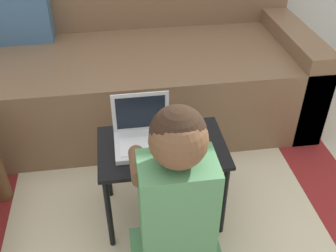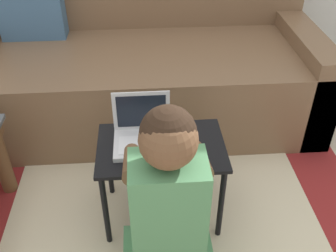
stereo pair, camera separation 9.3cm
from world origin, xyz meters
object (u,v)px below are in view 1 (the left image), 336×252
laptop_desk (162,157)px  person_seated (177,217)px  computer_mouse (192,144)px  couch (131,71)px  laptop (143,137)px

laptop_desk → person_seated: size_ratio=0.64×
computer_mouse → person_seated: person_seated is taller
couch → laptop_desk: size_ratio=3.86×
person_seated → couch: bearing=93.3°
couch → person_seated: bearing=-86.7°
laptop → computer_mouse: (0.19, -0.05, -0.01)m
couch → laptop: 0.85m
computer_mouse → person_seated: (-0.11, -0.31, -0.05)m
laptop_desk → laptop: (-0.07, 0.03, 0.09)m
couch → laptop: size_ratio=8.65×
laptop_desk → computer_mouse: computer_mouse is taller
couch → laptop_desk: (0.07, -0.86, 0.06)m
couch → laptop: (-0.01, -0.84, 0.15)m
laptop_desk → computer_mouse: 0.14m
laptop → computer_mouse: size_ratio=2.16×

